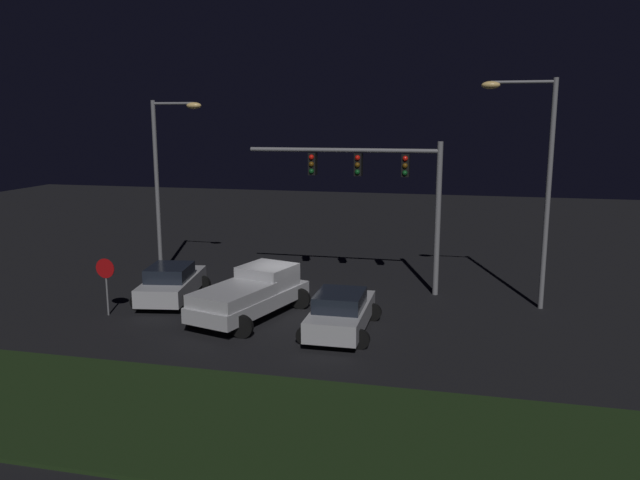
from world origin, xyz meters
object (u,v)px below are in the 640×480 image
at_px(pickup_truck, 253,291).
at_px(car_sedan_far, 172,283).
at_px(street_lamp_left, 165,168).
at_px(car_sedan, 341,312).
at_px(street_lamp_right, 535,168).
at_px(stop_sign, 106,276).
at_px(traffic_signal_gantry, 380,179).

height_order(pickup_truck, car_sedan_far, pickup_truck).
relative_size(car_sedan_far, street_lamp_left, 0.56).
height_order(car_sedan, street_lamp_right, street_lamp_right).
relative_size(car_sedan, street_lamp_left, 0.54).
bearing_deg(pickup_truck, car_sedan, -89.24).
distance_m(car_sedan_far, street_lamp_right, 15.24).
bearing_deg(car_sedan_far, pickup_truck, -117.88).
relative_size(street_lamp_left, street_lamp_right, 0.92).
xyz_separation_m(car_sedan, stop_sign, (-9.09, -0.11, 0.82)).
bearing_deg(car_sedan_far, street_lamp_right, -90.34).
xyz_separation_m(car_sedan_far, traffic_signal_gantry, (8.17, 3.33, 4.16)).
xyz_separation_m(traffic_signal_gantry, stop_sign, (-9.64, -5.77, -3.34)).
xyz_separation_m(car_sedan, street_lamp_left, (-9.54, 6.05, 4.43)).
xyz_separation_m(car_sedan, car_sedan_far, (-7.61, 2.33, 0.00)).
height_order(pickup_truck, traffic_signal_gantry, traffic_signal_gantry).
bearing_deg(street_lamp_right, pickup_truck, -160.54).
relative_size(car_sedan, traffic_signal_gantry, 0.53).
xyz_separation_m(street_lamp_right, stop_sign, (-15.74, -4.73, -4.00)).
height_order(street_lamp_left, street_lamp_right, street_lamp_right).
distance_m(street_lamp_left, stop_sign, 7.15).
xyz_separation_m(pickup_truck, street_lamp_right, (10.26, 3.62, 4.57)).
bearing_deg(car_sedan, traffic_signal_gantry, -5.94).
height_order(pickup_truck, car_sedan, pickup_truck).
bearing_deg(street_lamp_left, stop_sign, -85.83).
distance_m(pickup_truck, car_sedan, 3.75).
distance_m(traffic_signal_gantry, stop_sign, 11.72).
distance_m(car_sedan_far, traffic_signal_gantry, 9.75).
distance_m(car_sedan, traffic_signal_gantry, 7.05).
height_order(car_sedan_far, street_lamp_left, street_lamp_left).
distance_m(pickup_truck, car_sedan_far, 4.23).
bearing_deg(traffic_signal_gantry, stop_sign, -149.09).
relative_size(pickup_truck, car_sedan, 1.30).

